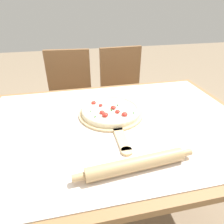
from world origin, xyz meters
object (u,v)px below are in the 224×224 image
Objects in this scene: pizza at (111,110)px; chair_left at (70,95)px; rolling_pin at (136,164)px; pizza_peel at (112,115)px; chair_right at (123,91)px.

chair_left is at bearing 106.17° from pizza.
pizza_peel is at bearing 90.91° from rolling_pin.
pizza_peel is 0.81m from chair_left.
pizza is 0.82m from chair_right.
chair_left reaches higher than pizza.
chair_right reaches higher than pizza.
pizza is at bearing -68.66° from chair_left.
pizza reaches higher than pizza_peel.
chair_left is (-0.21, 0.74, -0.23)m from pizza.
rolling_pin is at bearing -89.08° from pizza.
rolling_pin reaches higher than pizza_peel.
pizza is 0.35× the size of chair_right.
pizza_peel is 0.83m from chair_right.
chair_left is at bearing 105.81° from pizza_peel.
rolling_pin is (0.01, -0.39, 0.02)m from pizza_peel.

